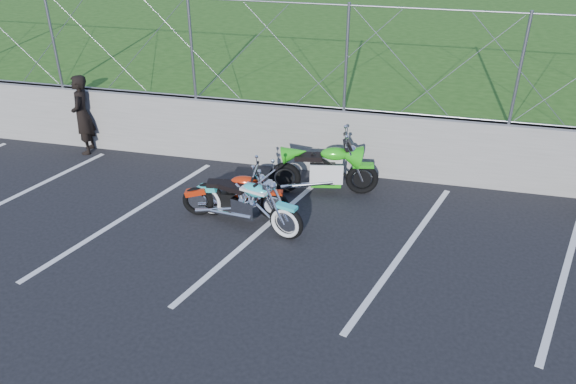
% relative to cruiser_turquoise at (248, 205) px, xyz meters
% --- Properties ---
extents(ground, '(90.00, 90.00, 0.00)m').
position_rel_cruiser_turquoise_xyz_m(ground, '(0.23, -1.11, -0.43)').
color(ground, black).
rests_on(ground, ground).
extents(retaining_wall, '(30.00, 0.22, 1.30)m').
position_rel_cruiser_turquoise_xyz_m(retaining_wall, '(0.23, 2.39, 0.22)').
color(retaining_wall, slate).
rests_on(retaining_wall, ground).
extents(grass_field, '(30.00, 20.00, 1.30)m').
position_rel_cruiser_turquoise_xyz_m(grass_field, '(0.23, 12.39, 0.22)').
color(grass_field, '#275215').
rests_on(grass_field, ground).
extents(chain_link_fence, '(28.00, 0.03, 2.00)m').
position_rel_cruiser_turquoise_xyz_m(chain_link_fence, '(0.23, 2.39, 1.87)').
color(chain_link_fence, gray).
rests_on(chain_link_fence, retaining_wall).
extents(parking_lines, '(18.29, 4.31, 0.01)m').
position_rel_cruiser_turquoise_xyz_m(parking_lines, '(1.43, -0.11, -0.42)').
color(parking_lines, silver).
rests_on(parking_lines, ground).
extents(cruiser_turquoise, '(2.08, 0.79, 1.06)m').
position_rel_cruiser_turquoise_xyz_m(cruiser_turquoise, '(0.00, 0.00, 0.00)').
color(cruiser_turquoise, black).
rests_on(cruiser_turquoise, ground).
extents(naked_orange, '(1.87, 0.63, 0.93)m').
position_rel_cruiser_turquoise_xyz_m(naked_orange, '(-0.28, 0.25, -0.03)').
color(naked_orange, black).
rests_on(naked_orange, ground).
extents(sportbike_green, '(2.04, 0.72, 1.06)m').
position_rel_cruiser_turquoise_xyz_m(sportbike_green, '(1.06, 1.44, 0.03)').
color(sportbike_green, black).
rests_on(sportbike_green, ground).
extents(person_standing, '(0.57, 0.71, 1.70)m').
position_rel_cruiser_turquoise_xyz_m(person_standing, '(-4.23, 2.09, 0.42)').
color(person_standing, black).
rests_on(person_standing, ground).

